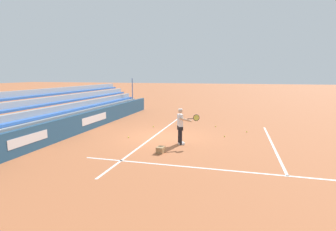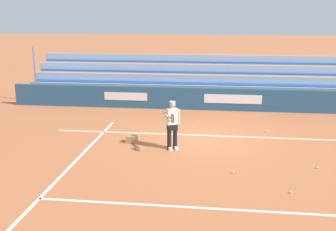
% 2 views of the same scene
% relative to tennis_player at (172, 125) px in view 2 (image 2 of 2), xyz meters
% --- Properties ---
extents(ground_plane, '(160.00, 160.00, 0.00)m').
position_rel_tennis_player_xyz_m(ground_plane, '(-1.12, -1.23, -0.89)').
color(ground_plane, '#B7663D').
extents(court_baseline_white, '(12.00, 0.10, 0.01)m').
position_rel_tennis_player_xyz_m(court_baseline_white, '(-1.12, -1.73, -0.89)').
color(court_baseline_white, white).
rests_on(court_baseline_white, ground).
extents(court_sideline_white, '(0.10, 12.00, 0.01)m').
position_rel_tennis_player_xyz_m(court_sideline_white, '(2.99, 2.77, -0.89)').
color(court_sideline_white, white).
rests_on(court_sideline_white, ground).
extents(court_service_line_white, '(8.22, 0.10, 0.01)m').
position_rel_tennis_player_xyz_m(court_service_line_white, '(-1.12, 4.27, -0.89)').
color(court_service_line_white, white).
rests_on(court_service_line_white, ground).
extents(back_wall_sponsor_board, '(20.07, 0.25, 1.10)m').
position_rel_tennis_player_xyz_m(back_wall_sponsor_board, '(-1.12, -6.07, -0.34)').
color(back_wall_sponsor_board, navy).
rests_on(back_wall_sponsor_board, ground).
extents(bleacher_stand, '(19.07, 2.40, 2.95)m').
position_rel_tennis_player_xyz_m(bleacher_stand, '(-1.12, -7.90, -0.17)').
color(bleacher_stand, '#9EA3A8').
rests_on(bleacher_stand, ground).
extents(tennis_player, '(0.57, 1.07, 1.71)m').
position_rel_tennis_player_xyz_m(tennis_player, '(0.00, 0.00, 0.00)').
color(tennis_player, black).
rests_on(tennis_player, ground).
extents(ball_box_cardboard, '(0.42, 0.33, 0.26)m').
position_rel_tennis_player_xyz_m(ball_box_cardboard, '(1.57, -0.53, -0.76)').
color(ball_box_cardboard, '#A87F51').
rests_on(ball_box_cardboard, ground).
extents(tennis_ball_far_right, '(0.07, 0.07, 0.07)m').
position_rel_tennis_player_xyz_m(tennis_ball_far_right, '(-3.52, 3.16, -0.86)').
color(tennis_ball_far_right, '#CCE533').
rests_on(tennis_ball_far_right, ground).
extents(tennis_ball_stray_back, '(0.07, 0.07, 0.07)m').
position_rel_tennis_player_xyz_m(tennis_ball_stray_back, '(-4.65, 1.28, -0.86)').
color(tennis_ball_stray_back, '#CCE533').
rests_on(tennis_ball_stray_back, ground).
extents(tennis_ball_midcourt, '(0.07, 0.07, 0.07)m').
position_rel_tennis_player_xyz_m(tennis_ball_midcourt, '(-3.56, -2.54, -0.86)').
color(tennis_ball_midcourt, '#CCE533').
rests_on(tennis_ball_midcourt, ground).
extents(tennis_ball_by_box, '(0.07, 0.07, 0.07)m').
position_rel_tennis_player_xyz_m(tennis_ball_by_box, '(-0.54, -2.95, -0.86)').
color(tennis_ball_by_box, '#CCE533').
rests_on(tennis_ball_by_box, ground).
extents(tennis_ball_toward_net, '(0.07, 0.07, 0.07)m').
position_rel_tennis_player_xyz_m(tennis_ball_toward_net, '(-2.05, 1.98, -0.86)').
color(tennis_ball_toward_net, '#CCE533').
rests_on(tennis_ball_toward_net, ground).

